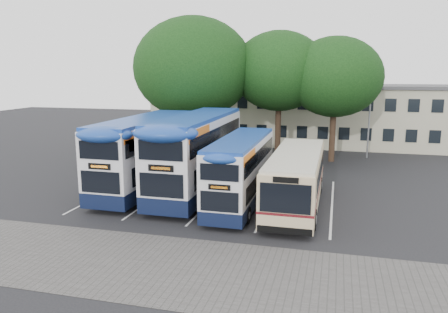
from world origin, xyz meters
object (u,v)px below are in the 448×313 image
bus_dd_left (145,150)px  bus_dd_right (241,168)px  lamp_post (370,101)px  tree_right (335,77)px  tree_left (193,68)px  bus_dd_mid (198,150)px  bus_single (296,176)px  tree_mid (279,71)px

bus_dd_left → bus_dd_right: (6.70, -1.73, -0.43)m
lamp_post → bus_dd_left: lamp_post is taller
tree_right → bus_dd_left: 17.40m
tree_left → tree_right: (11.78, 1.61, -0.73)m
bus_dd_mid → bus_dd_left: bearing=-177.4°
lamp_post → tree_right: bearing=-143.6°
bus_single → tree_left: bearing=130.3°
tree_mid → bus_single: size_ratio=1.04×
tree_left → bus_dd_left: tree_left is taller
tree_left → bus_single: (10.04, -11.84, -6.06)m
lamp_post → bus_dd_mid: (-11.10, -14.29, -2.37)m
tree_left → bus_dd_left: 11.83m
bus_dd_left → bus_dd_mid: 3.50m
tree_right → bus_dd_right: 15.56m
bus_dd_right → bus_dd_left: bearing=165.5°
tree_mid → bus_dd_mid: tree_mid is taller
lamp_post → bus_dd_mid: bearing=-127.9°
tree_mid → tree_right: tree_mid is taller
tree_left → bus_dd_left: (0.23, -10.59, -5.25)m
tree_mid → tree_right: (4.66, -0.23, -0.47)m
tree_left → tree_right: bearing=7.8°
tree_right → bus_dd_right: size_ratio=1.11×
tree_right → bus_dd_right: tree_right is taller
lamp_post → bus_single: (-4.79, -15.70, -3.30)m
bus_single → bus_dd_mid: bearing=167.4°
bus_dd_left → bus_dd_mid: bearing=2.6°
lamp_post → tree_right: size_ratio=0.87×
bus_dd_mid → tree_mid: bearing=74.5°
bus_dd_right → lamp_post: bearing=64.0°
lamp_post → tree_left: size_ratio=0.74×
bus_dd_left → bus_dd_right: 6.93m
tree_left → bus_single: size_ratio=1.16×
bus_dd_left → bus_dd_right: bus_dd_left is taller
bus_single → tree_mid: bearing=102.0°
tree_right → bus_dd_left: size_ratio=0.93×
tree_right → bus_dd_mid: (-8.06, -12.04, -4.40)m
tree_right → bus_dd_right: bearing=-109.2°
bus_dd_left → bus_dd_right: bearing=-14.5°
bus_dd_left → bus_single: size_ratio=1.07×
bus_dd_left → bus_dd_right: size_ratio=1.20×
tree_left → tree_mid: size_ratio=1.11×
tree_left → bus_dd_mid: (3.72, -10.43, -5.13)m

